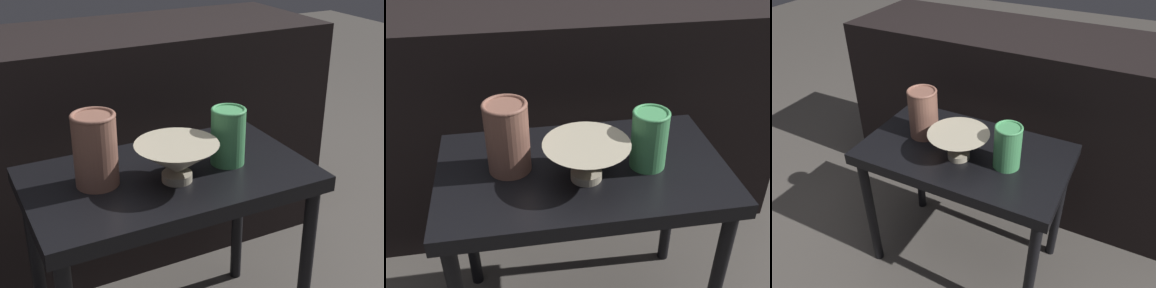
# 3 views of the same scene
# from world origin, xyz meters

# --- Properties ---
(table) EXTENTS (0.71, 0.42, 0.55)m
(table) POSITION_xyz_m (0.00, 0.00, 0.48)
(table) COLOR black
(table) RESTS_ON ground_plane
(couch_backdrop) EXTENTS (1.56, 0.50, 0.79)m
(couch_backdrop) POSITION_xyz_m (0.00, 0.58, 0.40)
(couch_backdrop) COLOR black
(couch_backdrop) RESTS_ON ground_plane
(bowl) EXTENTS (0.20, 0.20, 0.10)m
(bowl) POSITION_xyz_m (-0.00, -0.05, 0.61)
(bowl) COLOR #B2A88E
(bowl) RESTS_ON table
(vase_textured_left) EXTENTS (0.11, 0.11, 0.18)m
(vase_textured_left) POSITION_xyz_m (-0.18, 0.02, 0.64)
(vase_textured_left) COLOR brown
(vase_textured_left) RESTS_ON table
(vase_colorful_right) EXTENTS (0.09, 0.09, 0.15)m
(vase_colorful_right) POSITION_xyz_m (0.16, -0.02, 0.63)
(vase_colorful_right) COLOR #47995B
(vase_colorful_right) RESTS_ON table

